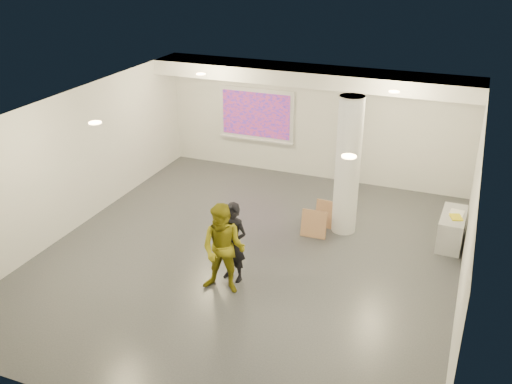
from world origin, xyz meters
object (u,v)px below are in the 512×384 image
at_px(credenza, 452,229).
at_px(man, 223,249).
at_px(column, 348,166).
at_px(woman, 233,242).
at_px(projection_screen, 256,115).

relative_size(credenza, man, 0.68).
bearing_deg(column, woman, -118.76).
bearing_deg(credenza, projection_screen, 157.52).
xyz_separation_m(projection_screen, woman, (1.64, -5.31, -0.75)).
relative_size(projection_screen, man, 1.23).
distance_m(column, woman, 3.12).
relative_size(column, woman, 1.94).
bearing_deg(column, projection_screen, 139.44).
bearing_deg(projection_screen, man, -73.96).
relative_size(column, projection_screen, 1.43).
relative_size(woman, man, 0.91).
distance_m(column, man, 3.45).
bearing_deg(credenza, column, -171.87).
relative_size(projection_screen, credenza, 1.82).
height_order(projection_screen, man, projection_screen).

